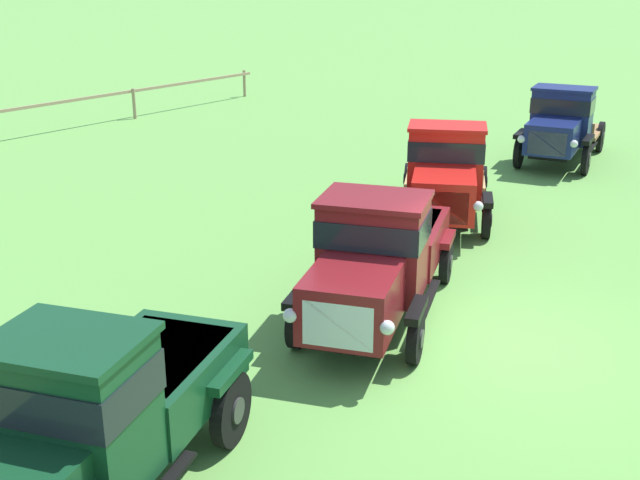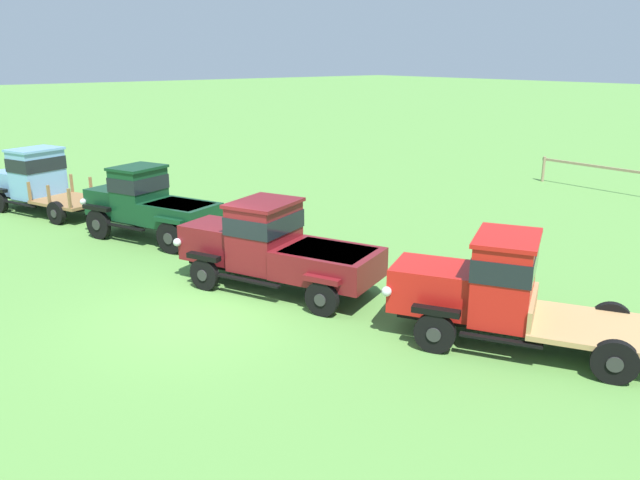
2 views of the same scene
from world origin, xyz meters
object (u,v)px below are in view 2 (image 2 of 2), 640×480
vintage_truck_midrow_center (274,246)px  vintage_truck_foreground_near (36,179)px  vintage_truck_second_in_line (148,203)px  vintage_truck_far_side (492,288)px

vintage_truck_midrow_center → vintage_truck_foreground_near: bearing=-169.4°
vintage_truck_second_in_line → vintage_truck_midrow_center: size_ratio=0.90×
vintage_truck_second_in_line → vintage_truck_midrow_center: (5.85, 0.58, -0.05)m
vintage_truck_midrow_center → vintage_truck_far_side: 5.22m
vintage_truck_far_side → vintage_truck_midrow_center: bearing=-161.6°
vintage_truck_midrow_center → vintage_truck_far_side: vintage_truck_far_side is taller
vintage_truck_second_in_line → vintage_truck_far_side: size_ratio=0.92×
vintage_truck_far_side → vintage_truck_second_in_line: bearing=-168.4°
vintage_truck_foreground_near → vintage_truck_midrow_center: (11.71, 2.19, -0.08)m
vintage_truck_foreground_near → vintage_truck_far_side: size_ratio=1.02×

